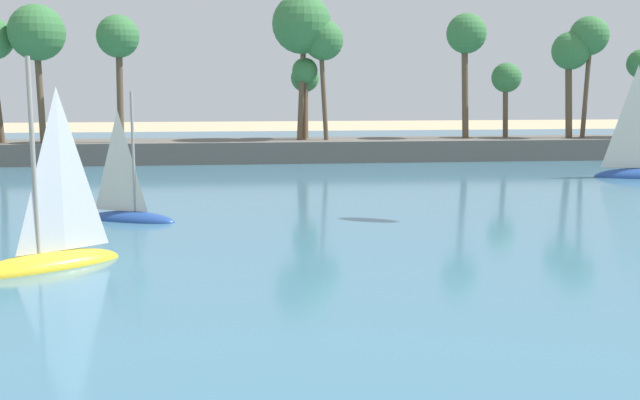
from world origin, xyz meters
name	(u,v)px	position (x,y,z in m)	size (l,w,h in m)	color
sea	(266,171)	(0.00, 54.63, 0.03)	(220.00, 94.50, 0.06)	teal
palm_headland	(261,106)	(-0.08, 61.66, 4.61)	(89.99, 6.75, 13.70)	#605B54
sailboat_near_shore	(129,208)	(-7.25, 34.33, 0.65)	(4.64, 3.02, 6.49)	#234793
sailboat_toward_headland	(49,247)	(-8.80, 25.22, 0.77)	(5.35, 4.48, 7.86)	yellow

